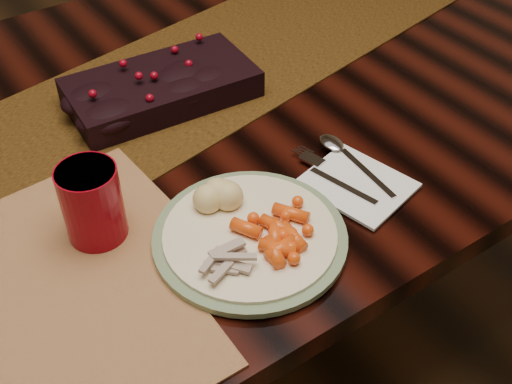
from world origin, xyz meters
TOP-DOWN VIEW (x-y plane):
  - floor at (0.00, 0.00)m, footprint 5.00×5.00m
  - dining_table at (0.00, 0.00)m, footprint 1.80×1.00m
  - table_runner at (-0.05, 0.05)m, footprint 1.77×0.68m
  - centerpiece at (0.04, 0.04)m, footprint 0.33×0.19m
  - placemat_main at (-0.28, -0.20)m, footprint 0.42×0.32m
  - placemat_second at (-0.34, -0.33)m, footprint 0.41×0.31m
  - dinner_plate at (-0.03, -0.33)m, footprint 0.33×0.33m
  - baby_carrots at (0.00, -0.35)m, footprint 0.12×0.10m
  - mashed_potatoes at (-0.03, -0.25)m, footprint 0.09×0.08m
  - turkey_shreds at (-0.09, -0.36)m, footprint 0.08×0.08m
  - napkin at (0.17, -0.32)m, footprint 0.16×0.17m
  - fork at (0.14, -0.30)m, footprint 0.06×0.15m
  - spoon at (0.19, -0.29)m, footprint 0.04×0.16m
  - red_cup at (-0.19, -0.20)m, footprint 0.10×0.10m

SIDE VIEW (x-z plane):
  - floor at x=0.00m, z-range 0.00..0.00m
  - dining_table at x=0.00m, z-range 0.00..0.75m
  - table_runner at x=-0.05m, z-range 0.75..0.75m
  - placemat_main at x=-0.28m, z-range 0.75..0.75m
  - placemat_second at x=-0.34m, z-range 0.75..0.75m
  - napkin at x=0.17m, z-range 0.75..0.76m
  - fork at x=0.14m, z-range 0.76..0.76m
  - spoon at x=0.19m, z-range 0.76..0.76m
  - dinner_plate at x=-0.03m, z-range 0.75..0.77m
  - turkey_shreds at x=-0.09m, z-range 0.77..0.78m
  - baby_carrots at x=0.00m, z-range 0.77..0.79m
  - centerpiece at x=0.04m, z-range 0.75..0.82m
  - mashed_potatoes at x=-0.03m, z-range 0.77..0.81m
  - red_cup at x=-0.19m, z-range 0.75..0.87m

